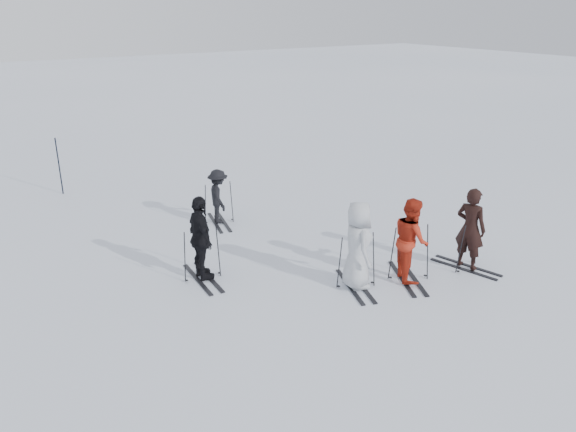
% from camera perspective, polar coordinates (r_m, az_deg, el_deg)
% --- Properties ---
extents(ground, '(120.00, 120.00, 0.00)m').
position_cam_1_polar(ground, '(13.62, 2.28, -5.19)').
color(ground, silver).
rests_on(ground, ground).
extents(skier_near_dark, '(0.64, 0.82, 1.99)m').
position_cam_1_polar(skier_near_dark, '(13.84, 18.02, -1.33)').
color(skier_near_dark, black).
rests_on(skier_near_dark, ground).
extents(skier_red, '(1.06, 1.16, 1.93)m').
position_cam_1_polar(skier_red, '(12.95, 12.38, -2.44)').
color(skier_red, '#AC2513').
rests_on(skier_red, ground).
extents(skier_grey, '(0.91, 1.12, 1.98)m').
position_cam_1_polar(skier_grey, '(12.38, 7.07, -3.05)').
color(skier_grey, '#AFB4B9').
rests_on(skier_grey, ground).
extents(skier_uphill_left, '(0.56, 1.19, 1.97)m').
position_cam_1_polar(skier_uphill_left, '(12.79, -8.84, -2.37)').
color(skier_uphill_left, black).
rests_on(skier_uphill_left, ground).
extents(skier_uphill_far, '(0.80, 1.12, 1.56)m').
position_cam_1_polar(skier_uphill_far, '(16.16, -7.09, 1.91)').
color(skier_uphill_far, black).
rests_on(skier_uphill_far, ground).
extents(skis_near_dark, '(1.93, 1.34, 1.28)m').
position_cam_1_polar(skis_near_dark, '(13.97, 17.86, -2.67)').
color(skis_near_dark, black).
rests_on(skis_near_dark, ground).
extents(skis_red, '(2.11, 1.70, 1.36)m').
position_cam_1_polar(skis_red, '(13.07, 12.28, -3.58)').
color(skis_red, black).
rests_on(skis_red, ground).
extents(skis_grey, '(2.00, 1.48, 1.30)m').
position_cam_1_polar(skis_grey, '(12.52, 7.00, -4.48)').
color(skis_grey, black).
rests_on(skis_grey, ground).
extents(skis_uphill_left, '(1.86, 1.07, 1.31)m').
position_cam_1_polar(skis_uphill_left, '(12.93, -8.76, -3.72)').
color(skis_uphill_left, black).
rests_on(skis_uphill_left, ground).
extents(skis_uphill_far, '(1.88, 1.28, 1.25)m').
position_cam_1_polar(skis_uphill_far, '(16.21, -7.06, 1.38)').
color(skis_uphill_far, black).
rests_on(skis_uphill_far, ground).
extents(piste_marker, '(0.05, 0.05, 1.90)m').
position_cam_1_polar(piste_marker, '(20.03, -22.23, 4.71)').
color(piste_marker, black).
rests_on(piste_marker, ground).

